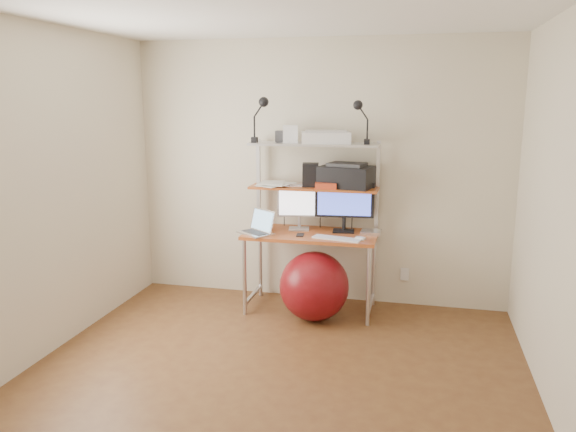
# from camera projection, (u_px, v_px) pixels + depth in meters

# --- Properties ---
(room) EXTENTS (3.60, 3.60, 3.60)m
(room) POSITION_uv_depth(u_px,v_px,m) (269.00, 208.00, 3.65)
(room) COLOR brown
(room) RESTS_ON ground
(computer_desk) EXTENTS (1.20, 0.60, 1.57)m
(computer_desk) POSITION_uv_depth(u_px,v_px,m) (312.00, 209.00, 5.15)
(computer_desk) COLOR #AD5221
(computer_desk) RESTS_ON ground
(desktop) EXTENTS (1.20, 0.60, 0.00)m
(desktop) POSITION_uv_depth(u_px,v_px,m) (311.00, 233.00, 5.13)
(desktop) COLOR #AD5221
(desktop) RESTS_ON computer_desk
(mid_shelf) EXTENTS (1.18, 0.34, 0.00)m
(mid_shelf) POSITION_uv_depth(u_px,v_px,m) (314.00, 186.00, 5.17)
(mid_shelf) COLOR #AD5221
(mid_shelf) RESTS_ON computer_desk
(top_shelf) EXTENTS (1.18, 0.34, 0.00)m
(top_shelf) POSITION_uv_depth(u_px,v_px,m) (314.00, 143.00, 5.09)
(top_shelf) COLOR silver
(top_shelf) RESTS_ON computer_desk
(floor) EXTENTS (3.60, 3.60, 0.00)m
(floor) POSITION_uv_depth(u_px,v_px,m) (271.00, 383.00, 3.91)
(floor) COLOR brown
(floor) RESTS_ON ground
(wall_outlet) EXTENTS (0.08, 0.01, 0.12)m
(wall_outlet) POSITION_uv_depth(u_px,v_px,m) (405.00, 274.00, 5.36)
(wall_outlet) COLOR silver
(wall_outlet) RESTS_ON room
(monitor_silver) EXTENTS (0.41, 0.18, 0.46)m
(monitor_silver) POSITION_uv_depth(u_px,v_px,m) (299.00, 203.00, 5.23)
(monitor_silver) COLOR silver
(monitor_silver) RESTS_ON desktop
(monitor_black) EXTENTS (0.54, 0.17, 0.54)m
(monitor_black) POSITION_uv_depth(u_px,v_px,m) (344.00, 203.00, 5.14)
(monitor_black) COLOR black
(monitor_black) RESTS_ON desktop
(laptop) EXTENTS (0.40, 0.39, 0.27)m
(laptop) POSITION_uv_depth(u_px,v_px,m) (259.00, 228.00, 5.11)
(laptop) COLOR silver
(laptop) RESTS_ON desktop
(keyboard) EXTENTS (0.45, 0.21, 0.01)m
(keyboard) POSITION_uv_depth(u_px,v_px,m) (337.00, 238.00, 4.91)
(keyboard) COLOR silver
(keyboard) RESTS_ON desktop
(mouse) EXTENTS (0.09, 0.07, 0.02)m
(mouse) POSITION_uv_depth(u_px,v_px,m) (360.00, 238.00, 4.89)
(mouse) COLOR silver
(mouse) RESTS_ON desktop
(mac_mini) EXTENTS (0.18, 0.18, 0.03)m
(mac_mini) POSITION_uv_depth(u_px,v_px,m) (371.00, 232.00, 5.09)
(mac_mini) COLOR silver
(mac_mini) RESTS_ON desktop
(phone) EXTENTS (0.07, 0.12, 0.01)m
(phone) POSITION_uv_depth(u_px,v_px,m) (300.00, 235.00, 5.04)
(phone) COLOR black
(phone) RESTS_ON desktop
(printer) EXTENTS (0.53, 0.42, 0.22)m
(printer) POSITION_uv_depth(u_px,v_px,m) (347.00, 176.00, 5.11)
(printer) COLOR black
(printer) RESTS_ON mid_shelf
(nas_cube) EXTENTS (0.17, 0.17, 0.21)m
(nas_cube) POSITION_uv_depth(u_px,v_px,m) (311.00, 175.00, 5.16)
(nas_cube) COLOR black
(nas_cube) RESTS_ON mid_shelf
(red_box) EXTENTS (0.21, 0.15, 0.05)m
(red_box) POSITION_uv_depth(u_px,v_px,m) (326.00, 186.00, 5.04)
(red_box) COLOR red
(red_box) RESTS_ON mid_shelf
(scanner) EXTENTS (0.48, 0.37, 0.11)m
(scanner) POSITION_uv_depth(u_px,v_px,m) (326.00, 137.00, 5.06)
(scanner) COLOR silver
(scanner) RESTS_ON top_shelf
(box_white) EXTENTS (0.16, 0.14, 0.16)m
(box_white) POSITION_uv_depth(u_px,v_px,m) (290.00, 134.00, 5.13)
(box_white) COLOR silver
(box_white) RESTS_ON top_shelf
(box_grey) EXTENTS (0.11, 0.11, 0.10)m
(box_grey) POSITION_uv_depth(u_px,v_px,m) (282.00, 136.00, 5.18)
(box_grey) COLOR #323234
(box_grey) RESTS_ON top_shelf
(clip_lamp_left) EXTENTS (0.16, 0.09, 0.41)m
(clip_lamp_left) POSITION_uv_depth(u_px,v_px,m) (262.00, 109.00, 5.04)
(clip_lamp_left) COLOR black
(clip_lamp_left) RESTS_ON top_shelf
(clip_lamp_right) EXTENTS (0.15, 0.08, 0.38)m
(clip_lamp_right) POSITION_uv_depth(u_px,v_px,m) (360.00, 112.00, 4.88)
(clip_lamp_right) COLOR black
(clip_lamp_right) RESTS_ON top_shelf
(exercise_ball) EXTENTS (0.62, 0.62, 0.62)m
(exercise_ball) POSITION_uv_depth(u_px,v_px,m) (314.00, 286.00, 4.99)
(exercise_ball) COLOR maroon
(exercise_ball) RESTS_ON floor
(paper_stack) EXTENTS (0.42, 0.40, 0.02)m
(paper_stack) POSITION_uv_depth(u_px,v_px,m) (273.00, 184.00, 5.25)
(paper_stack) COLOR white
(paper_stack) RESTS_ON mid_shelf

